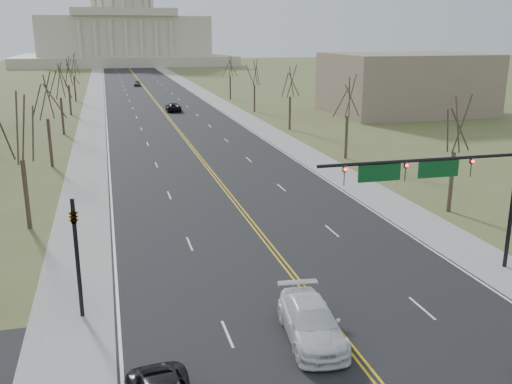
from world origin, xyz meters
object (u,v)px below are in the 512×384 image
car_far_sb (137,83)px  signal_left (76,245)px  car_far_nb (173,107)px  car_sb_inner_second (311,322)px  signal_mast (437,178)px

car_far_sb → signal_left: bearing=-90.6°
car_far_nb → car_far_sb: 51.56m
signal_left → car_far_nb: signal_left is taller
car_far_nb → car_far_sb: car_far_nb is taller
car_sb_inner_second → car_far_sb: car_sb_inner_second is taller
signal_left → signal_mast: bearing=-0.0°
signal_left → car_far_nb: 75.78m
car_sb_inner_second → car_far_nb: car_sb_inner_second is taller
car_sb_inner_second → car_far_sb: 130.86m
signal_mast → car_sb_inner_second: bearing=-151.3°
car_far_sb → signal_mast: bearing=-82.0°
car_far_nb → signal_mast: bearing=96.0°
signal_mast → signal_left: signal_mast is taller
signal_left → car_far_nb: bearing=79.9°
car_far_nb → signal_left: bearing=81.5°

